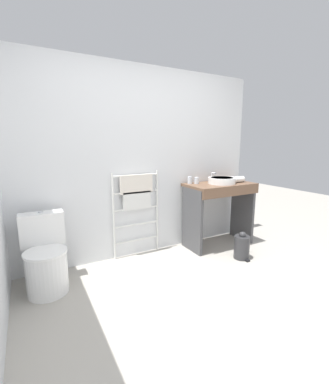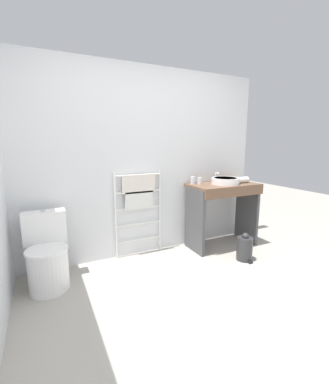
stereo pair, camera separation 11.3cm
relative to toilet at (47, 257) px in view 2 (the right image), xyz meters
name	(u,v)px [view 2 (the right image)]	position (x,y,z in m)	size (l,w,h in m)	color
ground_plane	(219,325)	(1.20, -1.21, -0.31)	(12.00, 12.00, 0.00)	#A8A399
wall_back	(143,163)	(1.20, 0.42, 0.86)	(3.29, 0.12, 2.35)	silver
toilet	(47,257)	(0.00, 0.00, 0.00)	(0.42, 0.52, 0.75)	white
towel_radiator	(139,197)	(1.09, 0.31, 0.46)	(0.62, 0.06, 1.08)	white
vanity_counter	(223,205)	(2.24, 0.08, 0.28)	(0.94, 0.51, 0.88)	brown
sink_basin	(225,181)	(2.24, 0.07, 0.62)	(0.37, 0.37, 0.08)	white
faucet	(216,176)	(2.24, 0.27, 0.66)	(0.02, 0.10, 0.14)	silver
cup_near_wall	(193,180)	(1.86, 0.27, 0.62)	(0.06, 0.06, 0.10)	silver
cup_near_edge	(200,181)	(1.93, 0.22, 0.62)	(0.06, 0.06, 0.09)	silver
hair_dryer	(243,180)	(2.53, 0.05, 0.61)	(0.23, 0.17, 0.08)	white
trash_bin	(245,248)	(2.20, -0.41, -0.16)	(0.19, 0.22, 0.35)	#333335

